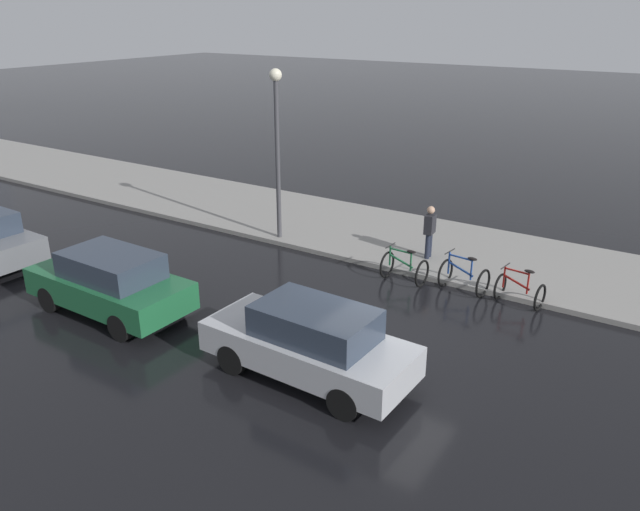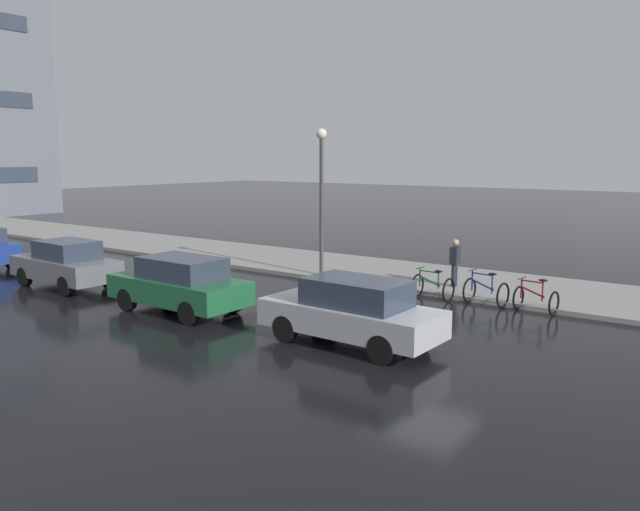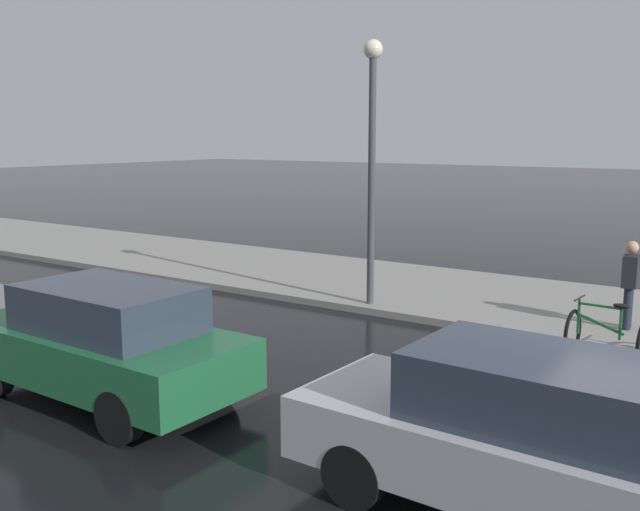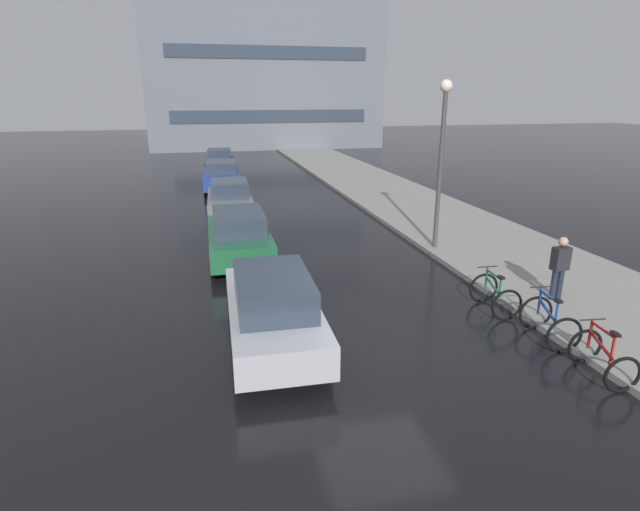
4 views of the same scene
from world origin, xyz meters
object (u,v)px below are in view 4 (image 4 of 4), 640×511
object	(u,v)px
bicycle_nearest	(603,357)
streetlamp	(442,145)
car_blue	(222,176)
car_navy	(220,162)
bicycle_third	(495,295)
car_green	(239,236)
pedestrian	(559,267)
car_grey	(230,199)
bicycle_second	(549,322)
car_silver	(273,309)

from	to	relation	value
bicycle_nearest	streetlamp	bearing A→B (deg)	86.55
car_blue	car_navy	size ratio (longest dim) A/B	0.97
bicycle_third	car_navy	world-z (taller)	car_navy
car_green	pedestrian	size ratio (longest dim) A/B	2.48
car_blue	car_grey	bearing A→B (deg)	-89.67
bicycle_second	streetlamp	world-z (taller)	streetlamp
bicycle_second	car_blue	world-z (taller)	car_blue
car_grey	streetlamp	distance (m)	8.98
car_grey	pedestrian	xyz separation A→B (m)	(7.05, -10.68, 0.16)
car_silver	car_grey	world-z (taller)	car_grey
bicycle_nearest	car_green	xyz separation A→B (m)	(-5.76, 8.10, 0.42)
car_silver	streetlamp	size ratio (longest dim) A/B	0.82
pedestrian	bicycle_second	bearing A→B (deg)	-131.04
car_silver	streetlamp	distance (m)	8.32
bicycle_second	pedestrian	distance (m)	2.18
car_green	car_blue	world-z (taller)	car_blue
bicycle_nearest	car_silver	bearing A→B (deg)	155.43
bicycle_third	car_blue	world-z (taller)	car_blue
bicycle_second	bicycle_third	world-z (taller)	bicycle_second
car_grey	car_green	bearing A→B (deg)	-90.82
car_green	car_navy	world-z (taller)	car_navy
bicycle_nearest	car_grey	size ratio (longest dim) A/B	0.28
car_silver	car_green	distance (m)	5.57
car_navy	pedestrian	bearing A→B (deg)	-73.07
bicycle_third	streetlamp	xyz separation A→B (m)	(0.76, 4.69, 2.96)
car_grey	car_blue	bearing A→B (deg)	90.33
car_navy	streetlamp	xyz separation A→B (m)	(6.00, -18.06, 2.58)
car_blue	pedestrian	bearing A→B (deg)	-67.20
bicycle_third	car_blue	distance (m)	17.74
bicycle_third	car_grey	bearing A→B (deg)	116.67
car_navy	car_silver	bearing A→B (deg)	-89.98
bicycle_third	car_blue	bearing A→B (deg)	107.79
bicycle_nearest	pedestrian	distance (m)	3.38
car_blue	streetlamp	xyz separation A→B (m)	(6.17, -12.20, 2.55)
car_green	bicycle_second	bearing A→B (deg)	-49.22
bicycle_second	car_silver	world-z (taller)	car_silver
car_blue	pedestrian	xyz separation A→B (m)	(7.08, -16.85, 0.13)
bicycle_third	pedestrian	world-z (taller)	pedestrian
car_grey	car_navy	world-z (taller)	car_navy
bicycle_nearest	car_blue	bearing A→B (deg)	106.02
car_grey	streetlamp	xyz separation A→B (m)	(6.14, -6.03, 2.58)
bicycle_second	pedestrian	world-z (taller)	pedestrian
bicycle_second	car_silver	bearing A→B (deg)	168.83
car_silver	car_blue	xyz separation A→B (m)	(-0.18, 17.36, 0.02)
streetlamp	bicycle_nearest	bearing A→B (deg)	-93.45
car_blue	bicycle_third	bearing A→B (deg)	-72.21
car_green	car_grey	world-z (taller)	car_grey
bicycle_second	car_green	distance (m)	8.80
pedestrian	streetlamp	distance (m)	5.32
car_green	car_blue	bearing A→B (deg)	89.78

